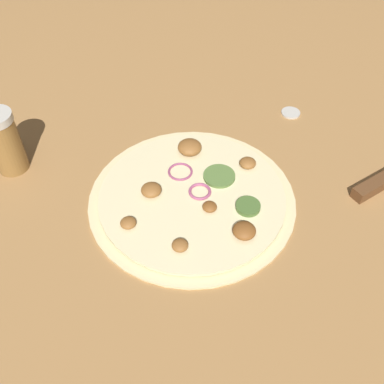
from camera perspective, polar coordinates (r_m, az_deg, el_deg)
ground_plane at (r=0.67m, az=0.00°, el=-0.96°), size 3.00×3.00×0.00m
pizza at (r=0.66m, az=0.14°, el=-0.50°), size 0.31×0.31×0.03m
spice_jar at (r=0.73m, az=-22.71°, el=5.89°), size 0.05×0.05×0.10m
loose_cap at (r=0.83m, az=12.44°, el=9.89°), size 0.03×0.03×0.01m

